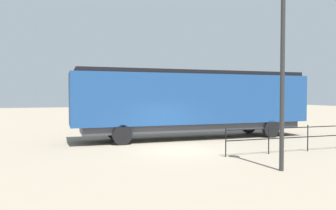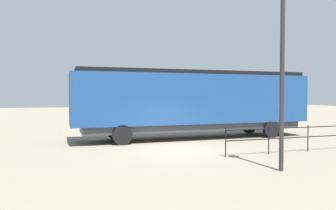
{
  "view_description": "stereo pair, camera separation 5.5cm",
  "coord_description": "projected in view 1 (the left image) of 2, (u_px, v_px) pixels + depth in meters",
  "views": [
    {
      "loc": [
        14.87,
        -5.56,
        2.73
      ],
      "look_at": [
        -0.36,
        -0.41,
        2.23
      ],
      "focal_mm": 34.47,
      "sensor_mm": 36.0,
      "label": 1
    },
    {
      "loc": [
        14.89,
        -5.51,
        2.73
      ],
      "look_at": [
        -0.36,
        -0.41,
        2.23
      ],
      "focal_mm": 34.47,
      "sensor_mm": 36.0,
      "label": 2
    }
  ],
  "objects": [
    {
      "name": "lamp_post",
      "position": [
        283.0,
        36.0,
        11.46
      ],
      "size": [
        0.51,
        0.51,
        7.03
      ],
      "color": "#2D2D2D",
      "rests_on": "ground_plane"
    },
    {
      "name": "locomotive",
      "position": [
        201.0,
        101.0,
        20.44
      ],
      "size": [
        2.86,
        15.04,
        4.23
      ],
      "color": "navy",
      "rests_on": "ground_plane"
    },
    {
      "name": "platform_fence",
      "position": [
        308.0,
        134.0,
        15.6
      ],
      "size": [
        0.05,
        8.99,
        1.28
      ],
      "color": "black",
      "rests_on": "ground_plane"
    },
    {
      "name": "ground_plane",
      "position": [
        178.0,
        150.0,
        15.95
      ],
      "size": [
        120.0,
        120.0,
        0.0
      ],
      "primitive_type": "plane",
      "color": "gray"
    }
  ]
}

